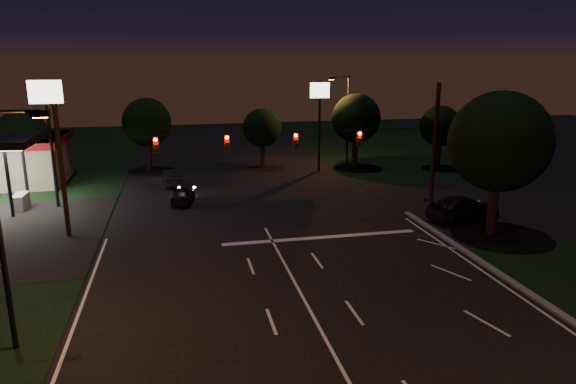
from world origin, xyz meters
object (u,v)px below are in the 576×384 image
object	(u,v)px
tree_right_near	(498,142)
car_oncoming_a	(183,195)
car_oncoming_b	(172,177)
utility_pole_right	(430,212)
car_cross	(464,208)

from	to	relation	value
tree_right_near	car_oncoming_a	distance (m)	22.18
car_oncoming_b	utility_pole_right	bearing A→B (deg)	138.90
utility_pole_right	car_cross	size ratio (longest dim) A/B	1.66
car_oncoming_b	car_cross	distance (m)	23.88
car_oncoming_a	car_oncoming_b	bearing A→B (deg)	-72.70
tree_right_near	car_oncoming_a	bearing A→B (deg)	149.33
tree_right_near	car_oncoming_b	bearing A→B (deg)	138.64
utility_pole_right	car_oncoming_b	size ratio (longest dim) A/B	2.16
car_cross	car_oncoming_a	bearing A→B (deg)	51.63
tree_right_near	car_oncoming_a	xyz separation A→B (m)	(-18.57, 11.01, -5.05)
car_oncoming_a	car_oncoming_b	size ratio (longest dim) A/B	0.88
utility_pole_right	car_oncoming_b	bearing A→B (deg)	145.62
utility_pole_right	car_cross	world-z (taller)	utility_pole_right
tree_right_near	utility_pole_right	bearing A→B (deg)	107.53
car_oncoming_a	car_oncoming_b	xyz separation A→B (m)	(-0.77, 6.01, 0.06)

